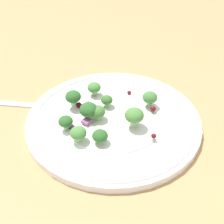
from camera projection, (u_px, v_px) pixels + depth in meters
ground_plane at (105, 124)px, 53.24cm from camera, size 180.00×180.00×2.00cm
plate at (112, 121)px, 51.04cm from camera, size 28.66×28.66×1.70cm
dressing_pool at (112, 119)px, 50.77cm from camera, size 16.62×16.62×0.20cm
broccoli_floret_0 at (94, 88)px, 54.92cm from camera, size 2.39×2.39×2.42cm
broccoli_floret_1 at (100, 136)px, 45.49cm from camera, size 2.32×2.32×2.35cm
broccoli_floret_2 at (99, 113)px, 49.51cm from camera, size 2.46×2.46×2.49cm
broccoli_floret_3 at (134, 116)px, 47.70cm from camera, size 2.96×2.96×3.00cm
broccoli_floret_4 at (150, 98)px, 52.21cm from camera, size 2.54×2.54×2.57cm
broccoli_floret_5 at (107, 100)px, 52.45cm from camera, size 1.99×1.99×2.02cm
broccoli_floret_6 at (89, 110)px, 49.51cm from camera, size 2.94×2.94×2.98cm
broccoli_floret_7 at (73, 97)px, 51.70cm from camera, size 2.64×2.64×2.67cm
broccoli_floret_8 at (78, 133)px, 45.61cm from camera, size 2.46×2.46×2.49cm
broccoli_floret_9 at (66, 122)px, 47.73cm from camera, size 2.25×2.25×2.28cm
cranberry_0 at (79, 105)px, 52.66cm from camera, size 0.98×0.98×0.98cm
cranberry_1 at (154, 136)px, 46.26cm from camera, size 0.79×0.79×0.79cm
cranberry_2 at (153, 109)px, 51.50cm from camera, size 0.96×0.96×0.96cm
cranberry_3 at (130, 93)px, 55.83cm from camera, size 0.73×0.73×0.73cm
onion_bit_0 at (87, 105)px, 53.58cm from camera, size 1.58×1.67×0.34cm
onion_bit_1 at (86, 121)px, 49.28cm from camera, size 1.26×1.27×0.47cm
onion_bit_2 at (72, 128)px, 48.72cm from camera, size 1.44×1.17×0.45cm
fork at (20, 104)px, 55.67cm from camera, size 17.01×10.85×0.50cm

